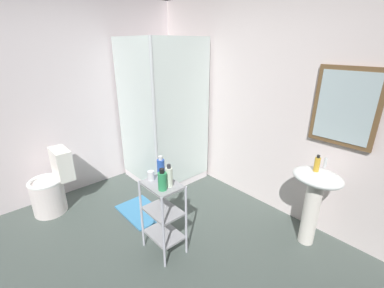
{
  "coord_description": "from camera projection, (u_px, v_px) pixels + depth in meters",
  "views": [
    {
      "loc": [
        1.65,
        -0.79,
        1.92
      ],
      "look_at": [
        -0.15,
        0.82,
        0.98
      ],
      "focal_mm": 24.29,
      "sensor_mm": 36.0,
      "label": 1
    }
  ],
  "objects": [
    {
      "name": "shampoo_bottle_blue",
      "position": [
        161.0,
        168.0,
        2.41
      ],
      "size": [
        0.07,
        0.07,
        0.22
      ],
      "color": "#2952B4",
      "rests_on": "storage_cart"
    },
    {
      "name": "pedestal_sink",
      "position": [
        315.0,
        193.0,
        2.49
      ],
      "size": [
        0.46,
        0.37,
        0.81
      ],
      "color": "white",
      "rests_on": "ground_plane"
    },
    {
      "name": "rinse_cup",
      "position": [
        151.0,
        176.0,
        2.39
      ],
      "size": [
        0.06,
        0.06,
        0.09
      ],
      "primitive_type": "cylinder",
      "color": "silver",
      "rests_on": "storage_cart"
    },
    {
      "name": "wall_left",
      "position": [
        50.0,
        102.0,
        3.17
      ],
      "size": [
        0.1,
        4.2,
        2.5
      ],
      "primitive_type": "cube",
      "color": "silver",
      "rests_on": "ground_plane"
    },
    {
      "name": "bath_mat",
      "position": [
        141.0,
        211.0,
        3.16
      ],
      "size": [
        0.6,
        0.4,
        0.02
      ],
      "primitive_type": "cube",
      "color": "teal",
      "rests_on": "ground_plane"
    },
    {
      "name": "body_wash_bottle_green",
      "position": [
        162.0,
        181.0,
        2.21
      ],
      "size": [
        0.08,
        0.08,
        0.2
      ],
      "color": "#329B5C",
      "rests_on": "storage_cart"
    },
    {
      "name": "wall_back",
      "position": [
        267.0,
        105.0,
        3.02
      ],
      "size": [
        4.2,
        0.14,
        2.5
      ],
      "color": "silver",
      "rests_on": "ground_plane"
    },
    {
      "name": "ground_plane",
      "position": [
        136.0,
        273.0,
        2.34
      ],
      "size": [
        4.2,
        4.2,
        0.02
      ],
      "primitive_type": "cube",
      "color": "#48524D"
    },
    {
      "name": "storage_cart",
      "position": [
        163.0,
        212.0,
        2.44
      ],
      "size": [
        0.38,
        0.28,
        0.74
      ],
      "color": "silver",
      "rests_on": "ground_plane"
    },
    {
      "name": "sink_faucet",
      "position": [
        325.0,
        163.0,
        2.47
      ],
      "size": [
        0.03,
        0.03,
        0.1
      ],
      "primitive_type": "cylinder",
      "color": "silver",
      "rests_on": "pedestal_sink"
    },
    {
      "name": "shower_stall",
      "position": [
        163.0,
        151.0,
        3.76
      ],
      "size": [
        0.92,
        0.92,
        2.0
      ],
      "color": "white",
      "rests_on": "ground_plane"
    },
    {
      "name": "hand_soap_bottle",
      "position": [
        317.0,
        164.0,
        2.39
      ],
      "size": [
        0.05,
        0.05,
        0.16
      ],
      "color": "gold",
      "rests_on": "pedestal_sink"
    },
    {
      "name": "toilet",
      "position": [
        52.0,
        187.0,
        3.1
      ],
      "size": [
        0.37,
        0.49,
        0.76
      ],
      "color": "white",
      "rests_on": "ground_plane"
    },
    {
      "name": "lotion_bottle_white",
      "position": [
        169.0,
        177.0,
        2.26
      ],
      "size": [
        0.06,
        0.06,
        0.21
      ],
      "color": "white",
      "rests_on": "storage_cart"
    }
  ]
}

